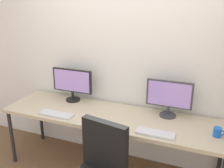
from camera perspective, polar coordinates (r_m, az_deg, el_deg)
wall_back at (r=3.02m, az=2.62°, el=5.91°), size 4.90×0.10×2.60m
desk at (r=2.86m, az=-0.38°, el=-7.85°), size 2.50×0.68×0.74m
monitor_left at (r=3.17m, az=-9.01°, el=0.25°), size 0.53×0.18×0.41m
monitor_right at (r=2.79m, az=12.80°, el=-2.83°), size 0.50×0.18×0.41m
keyboard_left at (r=2.90m, az=-12.53°, el=-6.71°), size 0.40×0.13×0.02m
keyboard_right at (r=2.50m, az=9.78°, el=-10.96°), size 0.37×0.13×0.02m
computer_mouse at (r=2.62m, az=-1.46°, el=-8.99°), size 0.06×0.10×0.03m
coffee_mug at (r=2.61m, az=22.80°, el=-10.03°), size 0.11×0.08×0.09m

